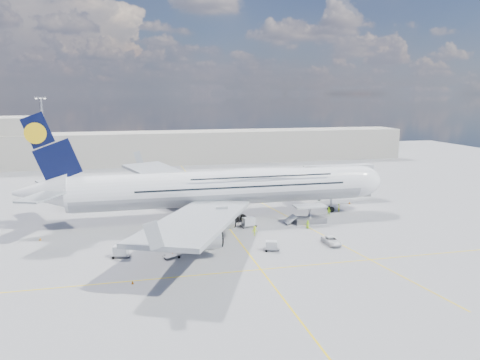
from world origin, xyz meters
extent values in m
plane|color=gray|center=(0.00, 0.00, 0.00)|extent=(300.00, 300.00, 0.00)
cube|color=yellow|center=(0.00, 0.00, 0.01)|extent=(0.25, 220.00, 0.01)
cube|color=yellow|center=(0.00, -20.00, 0.01)|extent=(120.00, 0.25, 0.01)
cube|color=yellow|center=(14.00, 10.00, 0.01)|extent=(14.16, 99.06, 0.01)
cylinder|color=white|center=(0.00, 10.00, 6.80)|extent=(62.00, 7.20, 7.20)
cylinder|color=#9EA0A5|center=(0.00, 10.00, 6.65)|extent=(60.76, 7.13, 7.13)
ellipsoid|color=white|center=(8.00, 10.00, 8.78)|extent=(36.00, 6.84, 3.76)
ellipsoid|color=white|center=(31.00, 10.00, 6.80)|extent=(11.52, 7.20, 7.20)
ellipsoid|color=black|center=(34.24, 10.00, 7.40)|extent=(3.84, 4.16, 1.44)
cone|color=white|center=(-35.50, 10.00, 7.60)|extent=(10.00, 6.84, 6.84)
cube|color=black|center=(-33.50, 10.00, 16.40)|extent=(11.02, 0.46, 14.61)
cylinder|color=yellow|center=(-35.60, 10.00, 18.90)|extent=(4.00, 0.60, 4.00)
cube|color=#999EA3|center=(-8.00, 30.00, 5.60)|extent=(25.49, 39.15, 3.35)
cube|color=#999EA3|center=(-8.00, -10.00, 5.60)|extent=(25.49, 39.15, 3.35)
cylinder|color=#B7BABF|center=(-3.00, 22.50, 3.20)|extent=(5.20, 3.50, 3.50)
cylinder|color=#B7BABF|center=(-7.50, 33.00, 3.20)|extent=(5.20, 3.50, 3.50)
cylinder|color=#B7BABF|center=(-3.00, -2.50, 3.20)|extent=(5.20, 3.50, 3.50)
cylinder|color=#B7BABF|center=(-7.50, -13.00, 3.20)|extent=(5.20, 3.50, 3.50)
cylinder|color=gray|center=(25.00, 10.00, 2.20)|extent=(0.44, 0.44, 3.80)
cylinder|color=black|center=(25.00, 10.00, 0.65)|extent=(1.30, 0.90, 1.30)
cylinder|color=gray|center=(0.00, 10.00, 2.20)|extent=(0.56, 0.56, 3.80)
cylinder|color=black|center=(0.00, 13.20, 0.75)|extent=(1.50, 0.90, 1.50)
cube|color=#B7B7BC|center=(25.00, 18.60, 7.10)|extent=(3.00, 10.00, 2.60)
cube|color=#B7B7BC|center=(33.00, 23.60, 7.10)|extent=(18.00, 3.00, 2.60)
cylinder|color=gray|center=(27.00, 21.60, 3.55)|extent=(0.80, 0.80, 7.10)
cylinder|color=black|center=(27.00, 21.60, 0.45)|extent=(0.90, 0.80, 0.90)
cylinder|color=gray|center=(41.00, 23.60, 3.55)|extent=(1.00, 1.00, 7.10)
cube|color=gray|center=(41.00, 23.60, 0.40)|extent=(2.00, 2.00, 0.80)
cylinder|color=#B7B7BC|center=(25.00, 14.80, 7.10)|extent=(3.60, 3.60, 2.80)
cube|color=silver|center=(17.00, 2.90, 3.50)|extent=(6.50, 3.20, 0.35)
cube|color=gray|center=(17.00, 2.90, 0.55)|extent=(6.50, 3.20, 1.10)
cube|color=gray|center=(17.00, 2.90, 2.05)|extent=(0.22, 1.99, 3.00)
cylinder|color=black|center=(14.40, 1.70, 0.35)|extent=(0.70, 0.30, 0.70)
cube|color=silver|center=(12.80, 2.90, 1.00)|extent=(2.16, 2.60, 1.60)
cylinder|color=gray|center=(-40.00, 45.00, 12.50)|extent=(0.70, 0.70, 25.00)
cube|color=gray|center=(-40.00, 45.00, 25.20)|extent=(3.00, 0.40, 0.60)
cube|color=#B2AD9E|center=(0.00, 95.00, 6.00)|extent=(180.00, 16.00, 12.00)
cube|color=#193814|center=(40.00, 140.00, 4.00)|extent=(160.00, 6.00, 8.00)
cube|color=gray|center=(-12.62, -11.67, 0.32)|extent=(3.06, 2.40, 0.16)
cylinder|color=black|center=(-13.70, -12.22, 0.20)|extent=(0.40, 0.16, 0.40)
cylinder|color=black|center=(-11.53, -11.13, 0.20)|extent=(0.40, 0.16, 0.40)
cube|color=gray|center=(-20.67, -9.51, 0.35)|extent=(3.34, 2.30, 0.18)
cylinder|color=black|center=(-21.88, -10.11, 0.22)|extent=(0.45, 0.18, 0.45)
cylinder|color=black|center=(-19.45, -8.90, 0.22)|extent=(0.45, 0.18, 0.45)
cube|color=silver|center=(-20.67, -9.51, 1.17)|extent=(2.53, 2.01, 1.52)
cube|color=gray|center=(-7.69, -0.20, 0.39)|extent=(3.69, 2.68, 0.20)
cylinder|color=black|center=(-9.02, -0.86, 0.24)|extent=(0.49, 0.20, 0.49)
cylinder|color=black|center=(-6.37, 0.47, 0.24)|extent=(0.49, 0.20, 0.49)
cube|color=silver|center=(-7.69, -0.20, 1.27)|extent=(2.82, 2.31, 1.66)
cube|color=gray|center=(-16.78, -2.95, 0.36)|extent=(3.41, 2.44, 0.18)
cylinder|color=black|center=(-18.00, -3.57, 0.22)|extent=(0.45, 0.18, 0.45)
cylinder|color=black|center=(-15.55, -2.34, 0.22)|extent=(0.45, 0.18, 0.45)
cube|color=silver|center=(-16.78, -2.95, 1.17)|extent=(2.59, 2.11, 1.53)
cube|color=gray|center=(4.12, -12.09, 0.31)|extent=(2.92, 2.11, 0.16)
cylinder|color=black|center=(3.08, -12.61, 0.19)|extent=(0.38, 0.16, 0.38)
cylinder|color=black|center=(5.17, -11.57, 0.19)|extent=(0.38, 0.16, 0.38)
cube|color=silver|center=(4.12, -12.09, 1.00)|extent=(2.22, 1.82, 1.31)
cube|color=gray|center=(3.94, 2.56, 0.37)|extent=(3.40, 2.23, 0.19)
cylinder|color=black|center=(2.69, 1.94, 0.23)|extent=(0.46, 0.19, 0.46)
cylinder|color=black|center=(5.20, 3.19, 0.23)|extent=(0.46, 0.19, 0.46)
cube|color=silver|center=(3.94, 2.56, 1.20)|extent=(2.56, 1.97, 1.57)
cube|color=white|center=(-6.79, -0.67, 0.61)|extent=(2.67, 1.79, 1.14)
cube|color=black|center=(-6.79, -0.67, 1.31)|extent=(1.14, 1.25, 0.44)
cylinder|color=black|center=(-7.67, -1.15, 0.28)|extent=(0.56, 0.22, 0.56)
cylinder|color=black|center=(-5.92, -0.19, 0.28)|extent=(0.56, 0.22, 0.56)
cube|color=gray|center=(-8.46, 32.07, 1.09)|extent=(7.20, 2.96, 2.18)
cube|color=white|center=(-9.22, 32.07, 3.16)|extent=(5.35, 2.98, 2.39)
cube|color=white|center=(-5.74, 32.07, 2.07)|extent=(2.08, 2.60, 1.74)
cube|color=black|center=(-4.97, 32.07, 2.29)|extent=(0.27, 2.18, 0.98)
cylinder|color=black|center=(-6.06, 30.81, 0.60)|extent=(1.20, 0.38, 1.20)
cylinder|color=black|center=(-10.85, 33.32, 0.60)|extent=(1.20, 0.38, 1.20)
cube|color=orange|center=(-9.22, 32.07, 2.39)|extent=(5.41, 3.04, 0.54)
cube|color=gray|center=(-13.24, 39.99, 1.10)|extent=(7.53, 3.86, 2.21)
cube|color=white|center=(-14.02, 39.99, 3.20)|extent=(5.70, 3.64, 2.43)
cube|color=white|center=(-10.48, 39.99, 2.10)|extent=(2.40, 2.85, 1.77)
cube|color=black|center=(-9.71, 39.99, 2.32)|extent=(0.55, 2.20, 0.99)
cylinder|color=black|center=(-10.81, 38.72, 0.61)|extent=(1.21, 0.39, 1.21)
cylinder|color=black|center=(-15.67, 41.25, 0.61)|extent=(1.21, 0.39, 1.21)
imported|color=white|center=(15.48, -11.38, 0.68)|extent=(2.40, 4.98, 1.37)
imported|color=yellow|center=(26.89, 9.83, 0.91)|extent=(0.77, 0.79, 1.82)
imported|color=#A9E818|center=(23.39, 7.47, 0.89)|extent=(1.09, 1.02, 1.78)
imported|color=#D9FF1A|center=(-12.07, -5.44, 0.96)|extent=(0.74, 1.21, 1.92)
imported|color=#A7EE19|center=(15.08, -1.07, 0.82)|extent=(0.94, 0.94, 1.65)
imported|color=#BADF17|center=(3.64, -3.13, 0.92)|extent=(1.32, 0.96, 1.84)
cone|color=orange|center=(32.71, 16.28, 0.29)|extent=(0.45, 0.45, 0.58)
cube|color=orange|center=(32.71, 16.28, 0.02)|extent=(0.39, 0.39, 0.03)
cone|color=orange|center=(-11.52, 28.91, 0.26)|extent=(0.42, 0.42, 0.53)
cube|color=orange|center=(-11.52, 28.91, 0.01)|extent=(0.36, 0.36, 0.03)
cone|color=orange|center=(-16.52, 32.06, 0.28)|extent=(0.44, 0.44, 0.55)
cube|color=orange|center=(-16.52, 32.06, 0.01)|extent=(0.38, 0.38, 0.03)
cone|color=orange|center=(-12.41, -10.91, 0.32)|extent=(0.50, 0.50, 0.63)
cube|color=orange|center=(-12.41, -10.91, 0.02)|extent=(0.43, 0.43, 0.03)
cone|color=orange|center=(-18.97, -21.06, 0.25)|extent=(0.39, 0.39, 0.50)
cube|color=orange|center=(-18.97, -21.06, 0.01)|extent=(0.34, 0.34, 0.03)
cone|color=orange|center=(-34.98, 3.12, 0.27)|extent=(0.42, 0.42, 0.53)
cube|color=orange|center=(-34.98, 3.12, 0.01)|extent=(0.36, 0.36, 0.03)
camera|label=1|loc=(-18.75, -84.49, 26.15)|focal=35.00mm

